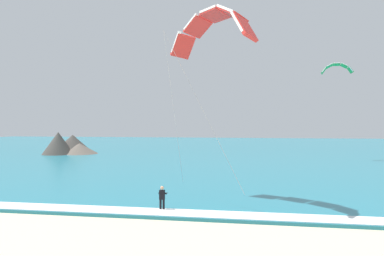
% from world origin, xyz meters
% --- Properties ---
extents(sea, '(200.00, 120.00, 0.20)m').
position_xyz_m(sea, '(0.00, 74.75, 0.10)').
color(sea, teal).
rests_on(sea, ground).
extents(surf_foam, '(200.00, 1.75, 0.04)m').
position_xyz_m(surf_foam, '(0.00, 15.75, 0.22)').
color(surf_foam, white).
rests_on(surf_foam, sea).
extents(surfboard, '(0.46, 1.41, 0.09)m').
position_xyz_m(surfboard, '(-3.05, 16.41, 0.03)').
color(surfboard, '#239EC6').
rests_on(surfboard, ground).
extents(kitesurfer, '(0.55, 0.53, 1.69)m').
position_xyz_m(kitesurfer, '(-3.05, 16.43, 0.94)').
color(kitesurfer, black).
rests_on(kitesurfer, ground).
extents(kite_primary, '(6.64, 6.46, 12.34)m').
position_xyz_m(kite_primary, '(-0.22, 19.36, 12.35)').
color(kite_primary, red).
extents(kite_distant, '(4.63, 1.20, 1.66)m').
position_xyz_m(kite_distant, '(14.95, 50.81, 14.03)').
color(kite_distant, green).
extents(headland_left, '(9.68, 9.78, 4.15)m').
position_xyz_m(headland_left, '(-30.13, 54.97, 1.71)').
color(headland_left, '#47423D').
rests_on(headland_left, ground).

